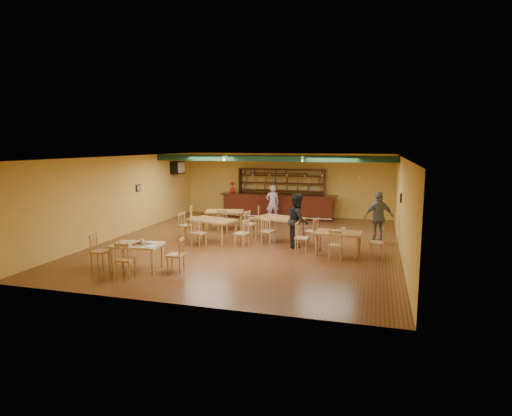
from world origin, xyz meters
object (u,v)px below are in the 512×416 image
(dining_table_c, at_px, (212,231))
(patron_right_a, at_px, (298,220))
(dining_table_a, at_px, (225,220))
(dining_table_b, at_px, (280,229))
(bar_counter, at_px, (278,206))
(near_table, at_px, (137,257))
(patron_bar, at_px, (273,203))
(dining_table_d, at_px, (338,243))

(dining_table_c, xyz_separation_m, patron_right_a, (3.02, 0.16, 0.50))
(dining_table_a, height_order, dining_table_b, dining_table_b)
(bar_counter, distance_m, near_table, 9.28)
(dining_table_a, xyz_separation_m, patron_right_a, (3.39, -2.14, 0.52))
(bar_counter, height_order, patron_bar, patron_bar)
(dining_table_c, height_order, dining_table_d, dining_table_c)
(bar_counter, distance_m, dining_table_b, 4.56)
(patron_right_a, bearing_deg, bar_counter, 9.94)
(bar_counter, bearing_deg, patron_right_a, -70.33)
(patron_bar, bearing_deg, near_table, 58.18)
(bar_counter, relative_size, near_table, 4.05)
(bar_counter, height_order, near_table, bar_counter)
(bar_counter, xyz_separation_m, dining_table_c, (-1.15, -5.40, -0.16))
(dining_table_a, xyz_separation_m, dining_table_c, (0.37, -2.31, 0.03))
(bar_counter, relative_size, dining_table_b, 3.26)
(bar_counter, xyz_separation_m, near_table, (-1.91, -9.07, -0.21))
(near_table, bearing_deg, dining_table_b, 51.40)
(bar_counter, distance_m, dining_table_d, 6.77)
(bar_counter, relative_size, dining_table_c, 3.31)
(bar_counter, distance_m, dining_table_c, 5.52)
(bar_counter, relative_size, patron_right_a, 2.99)
(dining_table_b, xyz_separation_m, near_table, (-2.98, -4.64, -0.06))
(bar_counter, height_order, dining_table_b, bar_counter)
(patron_bar, bearing_deg, patron_right_a, 94.55)
(bar_counter, bearing_deg, patron_bar, -94.83)
(dining_table_a, relative_size, near_table, 1.14)
(patron_bar, bearing_deg, dining_table_c, 57.46)
(dining_table_b, distance_m, dining_table_d, 2.67)
(dining_table_b, xyz_separation_m, dining_table_c, (-2.22, -0.96, -0.01))
(dining_table_b, height_order, near_table, dining_table_b)
(dining_table_b, bearing_deg, near_table, -103.96)
(dining_table_b, distance_m, near_table, 5.52)
(dining_table_a, relative_size, dining_table_b, 0.92)
(patron_right_a, bearing_deg, dining_table_d, -125.33)
(dining_table_b, height_order, patron_bar, patron_bar)
(dining_table_a, bearing_deg, dining_table_b, -40.87)
(near_table, height_order, patron_bar, patron_bar)
(bar_counter, xyz_separation_m, patron_bar, (-0.07, -0.83, 0.25))
(dining_table_b, relative_size, near_table, 1.24)
(bar_counter, bearing_deg, dining_table_c, -102.06)
(dining_table_c, relative_size, near_table, 1.22)
(patron_bar, xyz_separation_m, patron_right_a, (1.94, -4.41, 0.09))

